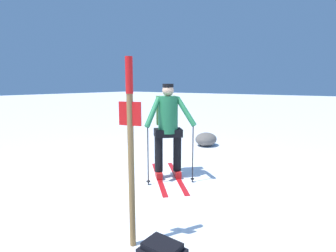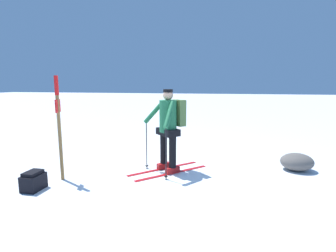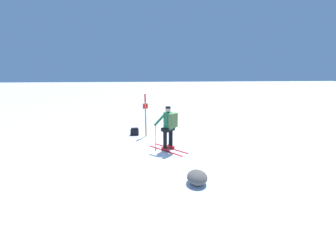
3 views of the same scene
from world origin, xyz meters
name	(u,v)px [view 3 (image 3 of 3)]	position (x,y,z in m)	size (l,w,h in m)	color
ground_plane	(171,147)	(0.00, 0.00, 0.00)	(80.00, 80.00, 0.00)	white
skier	(169,125)	(-0.36, 0.11, 1.01)	(1.54, 1.54, 1.74)	red
dropped_backpack	(135,132)	(1.77, 1.59, 0.16)	(0.29, 0.38, 0.34)	black
trail_marker	(145,111)	(1.57, 1.04, 1.19)	(0.09, 0.24, 2.00)	olive
rock_boulder	(197,177)	(-3.04, -0.50, 0.19)	(0.68, 0.58, 0.37)	#5B5651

